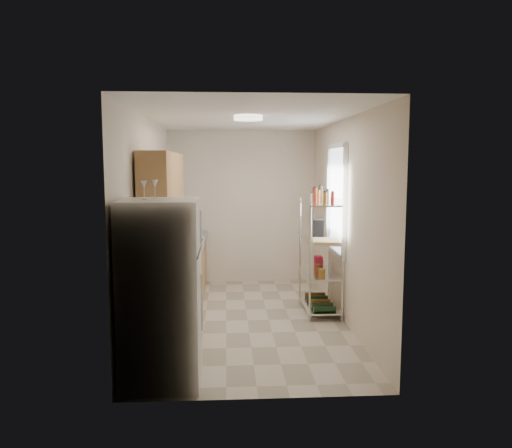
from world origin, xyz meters
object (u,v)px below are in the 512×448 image
(rice_cooker, at_px, (180,239))
(cutting_board, at_px, (326,241))
(frying_pan_large, at_px, (178,240))
(refrigerator, at_px, (161,292))
(espresso_machine, at_px, (318,227))

(rice_cooker, distance_m, cutting_board, 2.00)
(cutting_board, bearing_deg, frying_pan_large, 155.53)
(frying_pan_large, bearing_deg, cutting_board, -10.54)
(refrigerator, xyz_separation_m, frying_pan_large, (-0.12, 2.79, 0.07))
(refrigerator, xyz_separation_m, rice_cooker, (-0.04, 2.33, 0.14))
(frying_pan_large, xyz_separation_m, espresso_machine, (2.02, -0.37, 0.22))
(refrigerator, height_order, espresso_machine, refrigerator)
(rice_cooker, xyz_separation_m, frying_pan_large, (-0.08, 0.45, -0.08))
(refrigerator, height_order, rice_cooker, refrigerator)
(rice_cooker, bearing_deg, refrigerator, -89.09)
(rice_cooker, height_order, frying_pan_large, rice_cooker)
(rice_cooker, xyz_separation_m, espresso_machine, (1.94, 0.09, 0.14))
(cutting_board, bearing_deg, espresso_machine, 90.39)
(rice_cooker, height_order, cutting_board, rice_cooker)
(espresso_machine, bearing_deg, refrigerator, -121.07)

